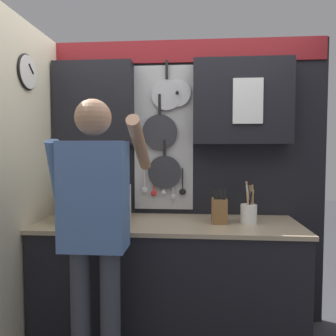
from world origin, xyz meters
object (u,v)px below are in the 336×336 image
Objects in this scene: microwave at (96,203)px; knife_block at (219,210)px; person at (95,218)px; utensil_crock at (249,212)px.

microwave is 1.82× the size of knife_block.
utensil_crock is at bearing 29.50° from person.
person reaches higher than microwave.
utensil_crock is 1.13m from person.
person is (0.17, -0.56, 0.01)m from microwave.
person is at bearing -73.39° from microwave.
utensil_crock is at bearing 0.24° from knife_block.
knife_block is at bearing 35.89° from person.
microwave is 1.15m from utensil_crock.
microwave is at bearing -179.98° from knife_block.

